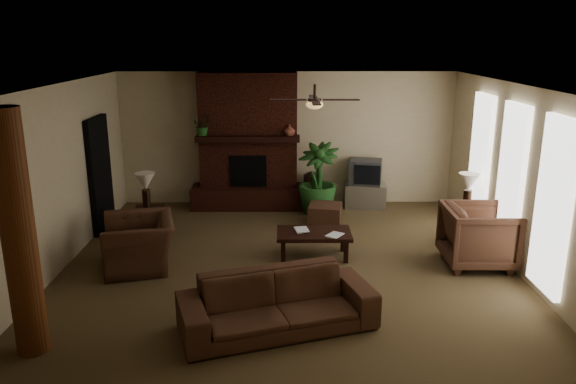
{
  "coord_description": "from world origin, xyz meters",
  "views": [
    {
      "loc": [
        -0.06,
        -8.08,
        3.48
      ],
      "look_at": [
        0.0,
        0.4,
        1.1
      ],
      "focal_mm": 34.54,
      "sensor_mm": 36.0,
      "label": 1
    }
  ],
  "objects_px": {
    "armchair_right": "(479,233)",
    "side_table_right": "(466,225)",
    "floor_plant": "(318,194)",
    "armchair_left": "(139,235)",
    "tv_stand": "(365,195)",
    "floor_vase": "(312,187)",
    "side_table_left": "(150,223)",
    "log_column": "(19,236)",
    "sofa": "(277,294)",
    "lamp_right": "(468,185)",
    "lamp_left": "(145,184)",
    "ottoman": "(325,215)",
    "coffee_table": "(314,235)"
  },
  "relations": [
    {
      "from": "armchair_right",
      "to": "side_table_right",
      "type": "xyz_separation_m",
      "value": [
        0.17,
        1.13,
        -0.25
      ]
    },
    {
      "from": "floor_plant",
      "to": "armchair_left",
      "type": "bearing_deg",
      "value": -137.11
    },
    {
      "from": "floor_plant",
      "to": "tv_stand",
      "type": "bearing_deg",
      "value": 21.81
    },
    {
      "from": "floor_vase",
      "to": "side_table_left",
      "type": "relative_size",
      "value": 1.4
    },
    {
      "from": "log_column",
      "to": "side_table_left",
      "type": "height_order",
      "value": "log_column"
    },
    {
      "from": "sofa",
      "to": "tv_stand",
      "type": "relative_size",
      "value": 2.79
    },
    {
      "from": "floor_plant",
      "to": "lamp_right",
      "type": "bearing_deg",
      "value": -31.21
    },
    {
      "from": "log_column",
      "to": "lamp_left",
      "type": "xyz_separation_m",
      "value": [
        0.46,
        3.69,
        -0.4
      ]
    },
    {
      "from": "sofa",
      "to": "armchair_left",
      "type": "xyz_separation_m",
      "value": [
        -2.17,
        1.94,
        0.06
      ]
    },
    {
      "from": "sofa",
      "to": "log_column",
      "type": "bearing_deg",
      "value": 171.61
    },
    {
      "from": "armchair_left",
      "to": "ottoman",
      "type": "distance_m",
      "value": 3.64
    },
    {
      "from": "lamp_left",
      "to": "sofa",
      "type": "bearing_deg",
      "value": -53.94
    },
    {
      "from": "floor_vase",
      "to": "floor_plant",
      "type": "height_order",
      "value": "floor_plant"
    },
    {
      "from": "floor_plant",
      "to": "floor_vase",
      "type": "bearing_deg",
      "value": 103.7
    },
    {
      "from": "sofa",
      "to": "ottoman",
      "type": "xyz_separation_m",
      "value": [
        0.87,
        3.92,
        -0.26
      ]
    },
    {
      "from": "armchair_left",
      "to": "tv_stand",
      "type": "height_order",
      "value": "armchair_left"
    },
    {
      "from": "side_table_right",
      "to": "armchair_left",
      "type": "bearing_deg",
      "value": -168.07
    },
    {
      "from": "coffee_table",
      "to": "tv_stand",
      "type": "bearing_deg",
      "value": 66.02
    },
    {
      "from": "sofa",
      "to": "floor_plant",
      "type": "bearing_deg",
      "value": 62.84
    },
    {
      "from": "coffee_table",
      "to": "lamp_left",
      "type": "height_order",
      "value": "lamp_left"
    },
    {
      "from": "coffee_table",
      "to": "floor_plant",
      "type": "height_order",
      "value": "floor_plant"
    },
    {
      "from": "armchair_right",
      "to": "side_table_left",
      "type": "xyz_separation_m",
      "value": [
        -5.44,
        1.29,
        -0.25
      ]
    },
    {
      "from": "armchair_left",
      "to": "ottoman",
      "type": "height_order",
      "value": "armchair_left"
    },
    {
      "from": "armchair_right",
      "to": "floor_plant",
      "type": "xyz_separation_m",
      "value": [
        -2.36,
        2.71,
        -0.13
      ]
    },
    {
      "from": "floor_vase",
      "to": "lamp_left",
      "type": "xyz_separation_m",
      "value": [
        -3.01,
        -1.86,
        0.57
      ]
    },
    {
      "from": "log_column",
      "to": "floor_vase",
      "type": "distance_m",
      "value": 6.62
    },
    {
      "from": "side_table_left",
      "to": "side_table_right",
      "type": "height_order",
      "value": "same"
    },
    {
      "from": "ottoman",
      "to": "coffee_table",
      "type": "bearing_deg",
      "value": -100.61
    },
    {
      "from": "armchair_left",
      "to": "side_table_left",
      "type": "distance_m",
      "value": 1.34
    },
    {
      "from": "tv_stand",
      "to": "floor_plant",
      "type": "height_order",
      "value": "floor_plant"
    },
    {
      "from": "armchair_left",
      "to": "side_table_right",
      "type": "height_order",
      "value": "armchair_left"
    },
    {
      "from": "ottoman",
      "to": "side_table_right",
      "type": "xyz_separation_m",
      "value": [
        2.43,
        -0.82,
        0.08
      ]
    },
    {
      "from": "armchair_left",
      "to": "side_table_right",
      "type": "relative_size",
      "value": 2.18
    },
    {
      "from": "log_column",
      "to": "lamp_left",
      "type": "bearing_deg",
      "value": 82.86
    },
    {
      "from": "side_table_right",
      "to": "lamp_right",
      "type": "bearing_deg",
      "value": 90.0
    },
    {
      "from": "coffee_table",
      "to": "ottoman",
      "type": "bearing_deg",
      "value": 79.39
    },
    {
      "from": "side_table_right",
      "to": "side_table_left",
      "type": "bearing_deg",
      "value": 178.43
    },
    {
      "from": "tv_stand",
      "to": "side_table_right",
      "type": "distance_m",
      "value": 2.49
    },
    {
      "from": "armchair_left",
      "to": "tv_stand",
      "type": "relative_size",
      "value": 1.41
    },
    {
      "from": "floor_plant",
      "to": "armchair_right",
      "type": "bearing_deg",
      "value": -48.91
    },
    {
      "from": "lamp_left",
      "to": "side_table_right",
      "type": "distance_m",
      "value": 5.69
    },
    {
      "from": "coffee_table",
      "to": "tv_stand",
      "type": "distance_m",
      "value": 3.03
    },
    {
      "from": "log_column",
      "to": "ottoman",
      "type": "height_order",
      "value": "log_column"
    },
    {
      "from": "floor_vase",
      "to": "lamp_left",
      "type": "height_order",
      "value": "lamp_left"
    },
    {
      "from": "tv_stand",
      "to": "side_table_left",
      "type": "distance_m",
      "value": 4.5
    },
    {
      "from": "coffee_table",
      "to": "ottoman",
      "type": "relative_size",
      "value": 2.0
    },
    {
      "from": "armchair_left",
      "to": "lamp_left",
      "type": "height_order",
      "value": "lamp_left"
    },
    {
      "from": "side_table_left",
      "to": "lamp_right",
      "type": "bearing_deg",
      "value": -1.18
    },
    {
      "from": "coffee_table",
      "to": "ottoman",
      "type": "height_order",
      "value": "coffee_table"
    },
    {
      "from": "ottoman",
      "to": "floor_plant",
      "type": "bearing_deg",
      "value": 97.83
    }
  ]
}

